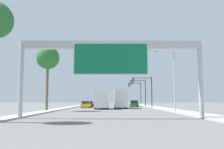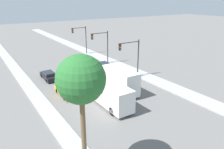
{
  "view_description": "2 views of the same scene",
  "coord_description": "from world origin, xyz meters",
  "px_view_note": "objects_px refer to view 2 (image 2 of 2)",
  "views": [
    {
      "loc": [
        0.11,
        -4.65,
        1.65
      ],
      "look_at": [
        0.0,
        25.64,
        4.74
      ],
      "focal_mm": 40.0,
      "sensor_mm": 36.0,
      "label": 1
    },
    {
      "loc": [
        -15.31,
        19.78,
        13.12
      ],
      "look_at": [
        0.12,
        43.45,
        3.23
      ],
      "focal_mm": 35.0,
      "sensor_mm": 36.0,
      "label": 2
    }
  ],
  "objects_px": {
    "truck_box_primary": "(109,94)",
    "traffic_light_near_intersection": "(132,53)",
    "traffic_light_mid_block": "(103,43)",
    "car_near_center": "(49,76)",
    "palm_tree_background": "(81,81)",
    "traffic_light_far_intersection": "(82,36)",
    "car_far_right": "(104,67)",
    "car_near_left": "(66,91)",
    "truck_box_secondary": "(117,79)"
  },
  "relations": [
    {
      "from": "car_near_center",
      "to": "car_near_left",
      "type": "xyz_separation_m",
      "value": [
        0.0,
        -7.72,
        0.01
      ]
    },
    {
      "from": "car_near_center",
      "to": "car_near_left",
      "type": "height_order",
      "value": "car_near_left"
    },
    {
      "from": "truck_box_secondary",
      "to": "palm_tree_background",
      "type": "relative_size",
      "value": 0.92
    },
    {
      "from": "car_near_center",
      "to": "palm_tree_background",
      "type": "distance_m",
      "value": 24.06
    },
    {
      "from": "car_far_right",
      "to": "traffic_light_far_intersection",
      "type": "xyz_separation_m",
      "value": [
        2.13,
        13.8,
        3.78
      ]
    },
    {
      "from": "truck_box_primary",
      "to": "traffic_light_near_intersection",
      "type": "bearing_deg",
      "value": 36.92
    },
    {
      "from": "palm_tree_background",
      "to": "car_far_right",
      "type": "bearing_deg",
      "value": 55.75
    },
    {
      "from": "truck_box_primary",
      "to": "traffic_light_near_intersection",
      "type": "distance_m",
      "value": 11.52
    },
    {
      "from": "truck_box_secondary",
      "to": "traffic_light_mid_block",
      "type": "distance_m",
      "value": 14.7
    },
    {
      "from": "truck_box_primary",
      "to": "truck_box_secondary",
      "type": "distance_m",
      "value": 4.87
    },
    {
      "from": "car_near_center",
      "to": "traffic_light_near_intersection",
      "type": "distance_m",
      "value": 14.75
    },
    {
      "from": "truck_box_primary",
      "to": "palm_tree_background",
      "type": "height_order",
      "value": "palm_tree_background"
    },
    {
      "from": "traffic_light_near_intersection",
      "to": "palm_tree_background",
      "type": "bearing_deg",
      "value": -137.11
    },
    {
      "from": "car_far_right",
      "to": "truck_box_primary",
      "type": "relative_size",
      "value": 0.54
    },
    {
      "from": "car_near_left",
      "to": "traffic_light_far_intersection",
      "type": "relative_size",
      "value": 0.68
    },
    {
      "from": "traffic_light_near_intersection",
      "to": "traffic_light_mid_block",
      "type": "distance_m",
      "value": 10.0
    },
    {
      "from": "truck_box_secondary",
      "to": "palm_tree_background",
      "type": "distance_m",
      "value": 17.72
    },
    {
      "from": "car_far_right",
      "to": "car_near_left",
      "type": "bearing_deg",
      "value": -146.55
    },
    {
      "from": "car_far_right",
      "to": "traffic_light_far_intersection",
      "type": "bearing_deg",
      "value": 81.21
    },
    {
      "from": "car_far_right",
      "to": "truck_box_secondary",
      "type": "height_order",
      "value": "truck_box_secondary"
    },
    {
      "from": "car_far_right",
      "to": "truck_box_primary",
      "type": "distance_m",
      "value": 14.72
    },
    {
      "from": "car_near_left",
      "to": "truck_box_primary",
      "type": "distance_m",
      "value": 6.99
    },
    {
      "from": "traffic_light_far_intersection",
      "to": "palm_tree_background",
      "type": "relative_size",
      "value": 0.7
    },
    {
      "from": "traffic_light_near_intersection",
      "to": "traffic_light_mid_block",
      "type": "height_order",
      "value": "traffic_light_mid_block"
    },
    {
      "from": "car_near_center",
      "to": "truck_box_primary",
      "type": "bearing_deg",
      "value": -75.67
    },
    {
      "from": "car_near_center",
      "to": "truck_box_secondary",
      "type": "distance_m",
      "value": 12.52
    },
    {
      "from": "traffic_light_near_intersection",
      "to": "traffic_light_far_intersection",
      "type": "relative_size",
      "value": 0.97
    },
    {
      "from": "car_near_left",
      "to": "traffic_light_near_intersection",
      "type": "xyz_separation_m",
      "value": [
        12.44,
        0.74,
        3.74
      ]
    },
    {
      "from": "traffic_light_far_intersection",
      "to": "car_near_center",
      "type": "bearing_deg",
      "value": -134.15
    },
    {
      "from": "car_far_right",
      "to": "traffic_light_near_intersection",
      "type": "xyz_separation_m",
      "value": [
        1.94,
        -6.2,
        3.68
      ]
    },
    {
      "from": "truck_box_secondary",
      "to": "traffic_light_far_intersection",
      "type": "xyz_separation_m",
      "value": [
        5.63,
        23.33,
        2.68
      ]
    },
    {
      "from": "truck_box_secondary",
      "to": "truck_box_primary",
      "type": "bearing_deg",
      "value": -135.97
    },
    {
      "from": "truck_box_primary",
      "to": "traffic_light_near_intersection",
      "type": "relative_size",
      "value": 1.31
    },
    {
      "from": "traffic_light_far_intersection",
      "to": "car_near_left",
      "type": "bearing_deg",
      "value": -121.35
    },
    {
      "from": "car_near_left",
      "to": "truck_box_primary",
      "type": "height_order",
      "value": "truck_box_primary"
    },
    {
      "from": "car_near_left",
      "to": "traffic_light_near_intersection",
      "type": "height_order",
      "value": "traffic_light_near_intersection"
    },
    {
      "from": "truck_box_secondary",
      "to": "traffic_light_mid_block",
      "type": "xyz_separation_m",
      "value": [
        5.58,
        13.33,
        2.71
      ]
    },
    {
      "from": "car_near_center",
      "to": "traffic_light_mid_block",
      "type": "height_order",
      "value": "traffic_light_mid_block"
    },
    {
      "from": "truck_box_primary",
      "to": "truck_box_secondary",
      "type": "height_order",
      "value": "truck_box_secondary"
    },
    {
      "from": "palm_tree_background",
      "to": "traffic_light_far_intersection",
      "type": "bearing_deg",
      "value": 64.52
    },
    {
      "from": "car_near_center",
      "to": "traffic_light_mid_block",
      "type": "distance_m",
      "value": 13.5
    },
    {
      "from": "car_far_right",
      "to": "traffic_light_mid_block",
      "type": "height_order",
      "value": "traffic_light_mid_block"
    },
    {
      "from": "traffic_light_near_intersection",
      "to": "palm_tree_background",
      "type": "height_order",
      "value": "palm_tree_background"
    },
    {
      "from": "car_near_center",
      "to": "traffic_light_far_intersection",
      "type": "xyz_separation_m",
      "value": [
        12.63,
        13.01,
        3.84
      ]
    },
    {
      "from": "traffic_light_mid_block",
      "to": "palm_tree_background",
      "type": "relative_size",
      "value": 0.7
    },
    {
      "from": "palm_tree_background",
      "to": "truck_box_secondary",
      "type": "bearing_deg",
      "value": 47.22
    },
    {
      "from": "truck_box_secondary",
      "to": "traffic_light_near_intersection",
      "type": "xyz_separation_m",
      "value": [
        5.44,
        3.33,
        2.58
      ]
    },
    {
      "from": "traffic_light_near_intersection",
      "to": "traffic_light_far_intersection",
      "type": "bearing_deg",
      "value": 89.43
    },
    {
      "from": "car_near_left",
      "to": "traffic_light_mid_block",
      "type": "distance_m",
      "value": 16.98
    },
    {
      "from": "traffic_light_near_intersection",
      "to": "traffic_light_mid_block",
      "type": "xyz_separation_m",
      "value": [
        0.14,
        10.0,
        0.13
      ]
    }
  ]
}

